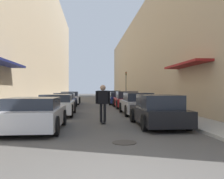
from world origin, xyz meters
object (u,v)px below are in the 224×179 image
Objects in this scene: parked_car_right_2 at (126,100)px; parked_car_right_4 at (113,96)px; skateboarder at (103,100)px; manhole_cover at (124,142)px; parked_car_left_1 at (57,105)px; traffic_light at (126,83)px; parked_car_left_2 at (65,101)px; parked_car_right_0 at (158,111)px; parked_car_left_3 at (70,98)px; parked_car_right_3 at (118,98)px; parked_car_right_1 at (137,104)px; parked_car_right_5 at (110,96)px; parked_car_left_0 at (35,114)px.

parked_car_right_2 reaches higher than parked_car_right_4.
skateboarder is 4.30m from manhole_cover.
traffic_light is (6.66, 17.39, 1.77)m from parked_car_left_1.
parked_car_left_2 is 5.04m from parked_car_right_2.
parked_car_right_0 is 10.02m from parked_car_right_2.
parked_car_right_3 is at bearing -8.18° from parked_car_left_3.
manhole_cover is (-1.91, -7.97, -0.63)m from parked_car_right_1.
skateboarder reaches higher than parked_car_right_1.
parked_car_right_3 is at bearing 42.36° from parked_car_left_2.
parked_car_right_2 is 9.29m from skateboarder.
parked_car_right_5 is (0.02, 20.50, -0.00)m from parked_car_right_1.
parked_car_left_2 reaches higher than manhole_cover.
parked_car_left_0 is at bearing -115.09° from parked_car_right_2.
traffic_light reaches higher than parked_car_left_0.
parked_car_right_3 is 1.06× the size of parked_car_right_4.
parked_car_right_0 is 0.99× the size of parked_car_right_4.
parked_car_right_1 is 0.97× the size of parked_car_right_2.
traffic_light is at bearing 85.11° from parked_car_right_0.
parked_car_right_3 is 10.36m from parked_car_right_5.
parked_car_left_0 is 16.41m from parked_car_left_3.
parked_car_right_3 is 7.58m from traffic_light.
parked_car_left_3 reaches higher than manhole_cover.
parked_car_right_0 is at bearing 8.10° from parked_car_left_0.
parked_car_left_0 is at bearing -131.62° from parked_car_right_1.
parked_car_right_3 is at bearing -90.58° from parked_car_right_5.
parked_car_left_2 is 2.45× the size of skateboarder.
parked_car_right_3 is at bearing 65.19° from parked_car_left_1.
parked_car_right_0 is 0.97× the size of parked_car_right_1.
parked_car_right_2 reaches higher than parked_car_left_3.
parked_car_left_2 is 14.02m from manhole_cover.
parked_car_right_4 is (4.74, 15.37, 0.04)m from parked_car_left_1.
parked_car_right_0 is at bearing -89.93° from parked_car_right_4.
parked_car_left_2 is 0.99× the size of parked_car_right_2.
parked_car_left_3 is 1.11× the size of parked_car_right_0.
manhole_cover is 0.19× the size of traffic_light.
parked_car_left_1 is 18.70m from traffic_light.
parked_car_right_3 is 0.92× the size of parked_car_right_5.
parked_car_right_1 is 1.01× the size of parked_car_right_4.
parked_car_right_5 is at bearing 86.12° from manhole_cover.
parked_car_right_1 is at bearing 58.88° from skateboarder.
parked_car_left_3 is 1.22× the size of traffic_light.
manhole_cover is 25.61m from traffic_light.
parked_car_left_2 is 6.09× the size of manhole_cover.
parked_car_left_0 is at bearing -100.80° from parked_car_right_5.
parked_car_right_1 is 0.95× the size of parked_car_right_3.
manhole_cover is (2.92, -7.84, -0.61)m from parked_car_left_1.
parked_car_right_2 is at bearing -98.29° from traffic_light.
parked_car_right_1 is at bearing -65.56° from parked_car_left_3.
parked_car_right_1 is (4.83, 0.13, 0.02)m from parked_car_left_1.
traffic_light is (6.78, 11.55, 1.79)m from parked_car_left_2.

